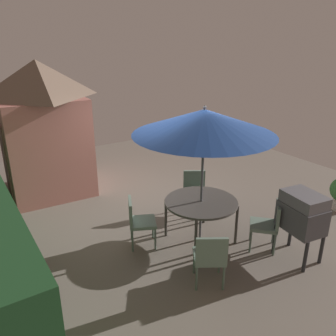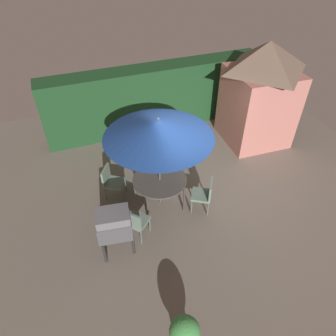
# 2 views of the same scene
# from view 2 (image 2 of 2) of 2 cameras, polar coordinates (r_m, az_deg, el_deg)

# --- Properties ---
(ground_plane) EXTENTS (11.00, 11.00, 0.00)m
(ground_plane) POSITION_cam_2_polar(r_m,az_deg,el_deg) (8.22, 5.87, -4.13)
(ground_plane) COLOR #6B6056
(hedge_backdrop) EXTENTS (7.21, 0.80, 2.08)m
(hedge_backdrop) POSITION_cam_2_polar(r_m,az_deg,el_deg) (10.26, -2.21, 13.09)
(hedge_backdrop) COLOR #193D1E
(hedge_backdrop) RESTS_ON ground
(garden_shed) EXTENTS (2.02, 1.99, 3.10)m
(garden_shed) POSITION_cam_2_polar(r_m,az_deg,el_deg) (9.68, 16.81, 13.23)
(garden_shed) COLOR #B26B60
(garden_shed) RESTS_ON ground
(patio_table) EXTENTS (1.31, 1.31, 0.80)m
(patio_table) POSITION_cam_2_polar(r_m,az_deg,el_deg) (7.36, -1.55, -2.41)
(patio_table) COLOR #47423D
(patio_table) RESTS_ON ground
(patio_umbrella) EXTENTS (2.41, 2.41, 2.51)m
(patio_umbrella) POSITION_cam_2_polar(r_m,az_deg,el_deg) (6.44, -1.79, 7.42)
(patio_umbrella) COLOR #4C4C51
(patio_umbrella) RESTS_ON ground
(bbq_grill) EXTENTS (0.77, 0.60, 1.20)m
(bbq_grill) POSITION_cam_2_polar(r_m,az_deg,el_deg) (6.39, -10.06, -10.39)
(bbq_grill) COLOR #47474C
(bbq_grill) RESTS_ON ground
(chair_near_shed) EXTENTS (0.64, 0.64, 0.90)m
(chair_near_shed) POSITION_cam_2_polar(r_m,az_deg,el_deg) (7.82, -10.57, -2.29)
(chair_near_shed) COLOR slate
(chair_near_shed) RESTS_ON ground
(chair_far_side) EXTENTS (0.65, 0.65, 0.90)m
(chair_far_side) POSITION_cam_2_polar(r_m,az_deg,el_deg) (6.82, -6.20, -9.89)
(chair_far_side) COLOR slate
(chair_far_side) RESTS_ON ground
(chair_toward_hedge) EXTENTS (0.64, 0.64, 0.90)m
(chair_toward_hedge) POSITION_cam_2_polar(r_m,az_deg,el_deg) (7.41, 6.92, -4.74)
(chair_toward_hedge) COLOR slate
(chair_toward_hedge) RESTS_ON ground
(chair_toward_house) EXTENTS (0.61, 0.62, 0.90)m
(chair_toward_house) POSITION_cam_2_polar(r_m,az_deg,el_deg) (8.36, -0.77, 1.79)
(chair_toward_house) COLOR slate
(chair_toward_house) RESTS_ON ground
(potted_plant_by_shed) EXTENTS (0.52, 0.52, 0.74)m
(potted_plant_by_shed) POSITION_cam_2_polar(r_m,az_deg,el_deg) (5.70, 3.12, -28.35)
(potted_plant_by_shed) COLOR silver
(potted_plant_by_shed) RESTS_ON ground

